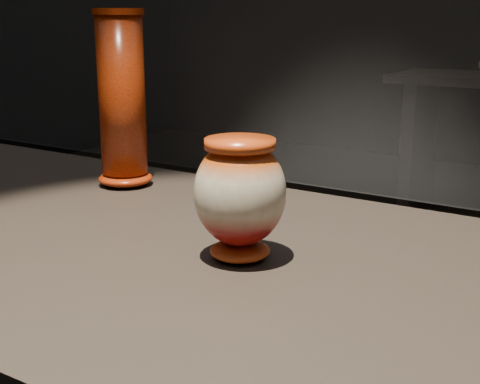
% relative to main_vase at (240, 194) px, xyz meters
% --- Properties ---
extents(main_vase, '(0.17, 0.17, 0.18)m').
position_rel_main_vase_xyz_m(main_vase, '(0.00, 0.00, 0.00)').
color(main_vase, maroon).
rests_on(main_vase, display_plinth).
extents(tall_vase, '(0.12, 0.12, 0.36)m').
position_rel_main_vase_xyz_m(tall_vase, '(-0.44, 0.24, 0.08)').
color(tall_vase, '#BA3A0C').
rests_on(tall_vase, display_plinth).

